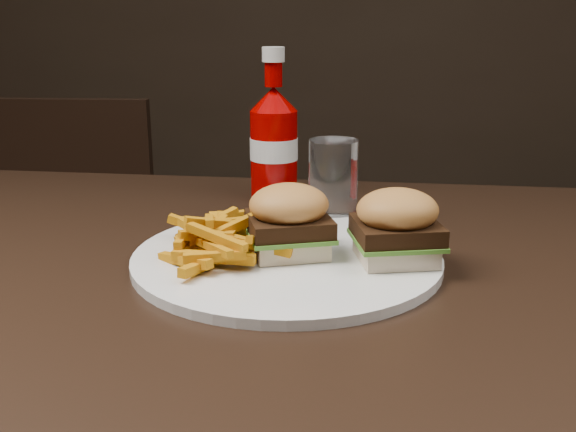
# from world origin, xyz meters

# --- Properties ---
(dining_table) EXTENTS (1.20, 0.80, 0.04)m
(dining_table) POSITION_xyz_m (0.00, 0.00, 0.73)
(dining_table) COLOR black
(dining_table) RESTS_ON ground
(chair_far) EXTENTS (0.41, 0.41, 0.04)m
(chair_far) POSITION_xyz_m (-0.55, 0.88, 0.43)
(chair_far) COLOR black
(chair_far) RESTS_ON ground
(plate) EXTENTS (0.33, 0.33, 0.01)m
(plate) POSITION_xyz_m (0.04, 0.01, 0.76)
(plate) COLOR white
(plate) RESTS_ON dining_table
(sandwich_half_a) EXTENTS (0.10, 0.09, 0.02)m
(sandwich_half_a) POSITION_xyz_m (0.04, 0.01, 0.77)
(sandwich_half_a) COLOR beige
(sandwich_half_a) RESTS_ON plate
(sandwich_half_b) EXTENTS (0.09, 0.09, 0.02)m
(sandwich_half_b) POSITION_xyz_m (0.16, 0.01, 0.77)
(sandwich_half_b) COLOR beige
(sandwich_half_b) RESTS_ON plate
(fries_pile) EXTENTS (0.16, 0.16, 0.05)m
(fries_pile) POSITION_xyz_m (-0.04, 0.01, 0.78)
(fries_pile) COLOR #C4750B
(fries_pile) RESTS_ON plate
(ketchup_bottle) EXTENTS (0.08, 0.08, 0.14)m
(ketchup_bottle) POSITION_xyz_m (-0.02, 0.28, 0.81)
(ketchup_bottle) COLOR #9C0000
(ketchup_bottle) RESTS_ON dining_table
(tumbler) EXTENTS (0.07, 0.07, 0.10)m
(tumbler) POSITION_xyz_m (0.08, 0.19, 0.81)
(tumbler) COLOR white
(tumbler) RESTS_ON dining_table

